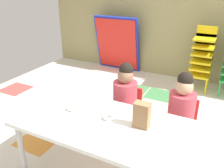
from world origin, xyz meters
TOP-DOWN VIEW (x-y plane):
  - ground_plane at (0.00, 0.00)m, footprint 5.29×4.61m
  - back_wall at (0.00, 2.30)m, footprint 5.29×0.10m
  - craft_table at (0.08, -0.56)m, footprint 1.62×0.79m
  - seated_child_near_camera at (-0.04, 0.06)m, footprint 0.34×0.34m
  - seated_child_middle_seat at (0.57, 0.06)m, footprint 0.32×0.31m
  - kid_chair_yellow_stack at (0.50, 1.89)m, footprint 0.32×0.30m
  - folded_activity_table at (-1.14, 2.10)m, footprint 0.90×0.29m
  - paper_bag_brown at (0.35, -0.48)m, footprint 0.13×0.09m
  - paper_plate_near_edge at (-0.33, -0.52)m, footprint 0.18×0.18m
  - paper_plate_center_table at (0.19, -0.61)m, footprint 0.18×0.18m
  - donut_powdered_on_plate at (-0.33, -0.52)m, footprint 0.11×0.11m
  - donut_powdered_loose at (0.05, -0.50)m, footprint 0.11×0.11m

SIDE VIEW (x-z plane):
  - ground_plane at x=0.00m, z-range -0.02..0.00m
  - craft_table at x=0.08m, z-range 0.24..0.83m
  - folded_activity_table at x=-1.14m, z-range -0.01..1.08m
  - seated_child_near_camera at x=-0.04m, z-range 0.10..1.01m
  - seated_child_middle_seat at x=0.57m, z-range 0.10..1.01m
  - kid_chair_yellow_stack at x=0.50m, z-range 0.06..1.10m
  - paper_plate_near_edge at x=-0.33m, z-range 0.59..0.59m
  - paper_plate_center_table at x=0.19m, z-range 0.59..0.59m
  - donut_powdered_loose at x=0.05m, z-range 0.59..0.62m
  - donut_powdered_on_plate at x=-0.33m, z-range 0.59..0.63m
  - paper_bag_brown at x=0.35m, z-range 0.59..0.81m
  - back_wall at x=0.00m, z-range 0.00..2.63m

